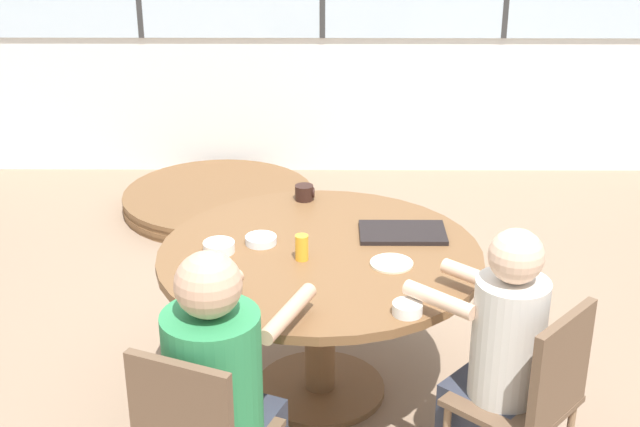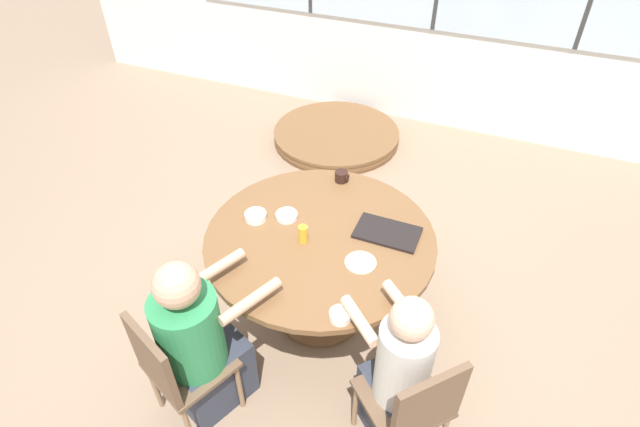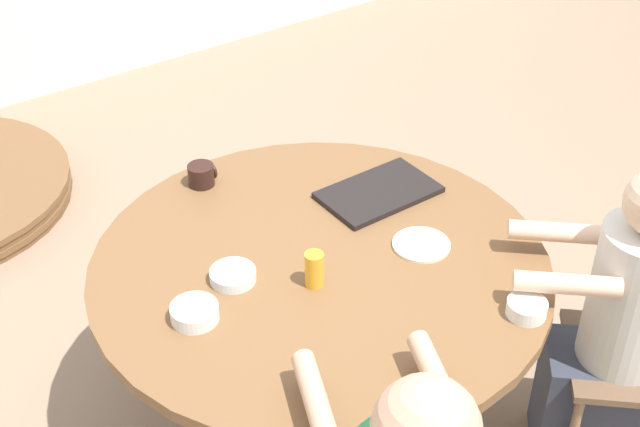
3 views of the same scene
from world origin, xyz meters
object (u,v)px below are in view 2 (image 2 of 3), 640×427
object	(u,v)px
person_woman_green_shirt	(200,346)
juice_glass	(303,234)
coffee_mug	(342,176)
bowl_white_shallow	(256,216)
chair_for_man_blue_shirt	(415,405)
bowl_cereal	(340,315)
chair_for_woman_green_shirt	(173,366)
folded_table_stack	(336,136)
person_man_blue_shirt	(397,377)
bowl_fruit	(287,216)

from	to	relation	value
person_woman_green_shirt	juice_glass	xyz separation A→B (m)	(0.27, 0.76, 0.27)
coffee_mug	bowl_white_shallow	world-z (taller)	coffee_mug
person_woman_green_shirt	bowl_white_shallow	bearing A→B (deg)	118.57
chair_for_man_blue_shirt	bowl_cereal	size ratio (longest dim) A/B	7.43
chair_for_woman_green_shirt	person_woman_green_shirt	xyz separation A→B (m)	(0.06, 0.16, 0.00)
bowl_white_shallow	coffee_mug	bearing A→B (deg)	58.69
chair_for_man_blue_shirt	folded_table_stack	size ratio (longest dim) A/B	0.66
chair_for_woman_green_shirt	coffee_mug	bearing A→B (deg)	100.63
chair_for_woman_green_shirt	chair_for_man_blue_shirt	bearing A→B (deg)	35.18
chair_for_man_blue_shirt	person_man_blue_shirt	size ratio (longest dim) A/B	0.76
person_man_blue_shirt	person_woman_green_shirt	bearing A→B (deg)	144.53
chair_for_woman_green_shirt	bowl_white_shallow	world-z (taller)	chair_for_woman_green_shirt
person_woman_green_shirt	chair_for_man_blue_shirt	bearing A→B (deg)	28.33
chair_for_woman_green_shirt	bowl_white_shallow	xyz separation A→B (m)	(-0.02, 0.99, 0.24)
coffee_mug	bowl_white_shallow	xyz separation A→B (m)	(-0.36, -0.59, -0.01)
bowl_cereal	folded_table_stack	xyz separation A→B (m)	(-1.04, 2.70, -0.69)
bowl_fruit	person_man_blue_shirt	bearing A→B (deg)	-36.56
person_man_blue_shirt	bowl_cereal	size ratio (longest dim) A/B	9.72
bowl_white_shallow	bowl_cereal	xyz separation A→B (m)	(0.77, -0.53, -0.00)
person_man_blue_shirt	bowl_fruit	world-z (taller)	person_man_blue_shirt
juice_glass	folded_table_stack	bearing A→B (deg)	105.76
person_woman_green_shirt	person_man_blue_shirt	world-z (taller)	person_woman_green_shirt
chair_for_man_blue_shirt	bowl_white_shallow	bearing A→B (deg)	102.04
chair_for_man_blue_shirt	person_woman_green_shirt	size ratio (longest dim) A/B	0.75
bowl_fruit	bowl_white_shallow	bearing A→B (deg)	-154.33
folded_table_stack	bowl_cereal	bearing A→B (deg)	-68.88
person_woman_green_shirt	coffee_mug	xyz separation A→B (m)	(0.27, 1.42, 0.25)
juice_glass	bowl_fruit	size ratio (longest dim) A/B	0.81
chair_for_woman_green_shirt	person_man_blue_shirt	world-z (taller)	person_man_blue_shirt
person_man_blue_shirt	bowl_white_shallow	distance (m)	1.29
chair_for_woman_green_shirt	folded_table_stack	world-z (taller)	chair_for_woman_green_shirt
chair_for_man_blue_shirt	bowl_fruit	world-z (taller)	chair_for_man_blue_shirt
bowl_white_shallow	folded_table_stack	distance (m)	2.29
bowl_cereal	person_man_blue_shirt	bearing A→B (deg)	-13.29
juice_glass	bowl_fruit	distance (m)	0.25
chair_for_man_blue_shirt	person_man_blue_shirt	xyz separation A→B (m)	(-0.12, 0.11, 0.01)
juice_glass	bowl_white_shallow	xyz separation A→B (m)	(-0.36, 0.07, -0.03)
person_woman_green_shirt	coffee_mug	world-z (taller)	person_woman_green_shirt
chair_for_woman_green_shirt	chair_for_man_blue_shirt	size ratio (longest dim) A/B	1.00
coffee_mug	chair_for_woman_green_shirt	bearing A→B (deg)	-102.04
coffee_mug	bowl_fruit	xyz separation A→B (m)	(-0.18, -0.50, -0.02)
chair_for_man_blue_shirt	juice_glass	bearing A→B (deg)	95.76
coffee_mug	bowl_cereal	distance (m)	1.19
chair_for_woman_green_shirt	bowl_cereal	distance (m)	0.91
coffee_mug	person_man_blue_shirt	bearing A→B (deg)	-57.77
coffee_mug	folded_table_stack	bearing A→B (deg)	111.76
chair_for_man_blue_shirt	folded_table_stack	distance (m)	3.29
bowl_white_shallow	folded_table_stack	size ratio (longest dim) A/B	0.11
chair_for_woman_green_shirt	bowl_white_shallow	size ratio (longest dim) A/B	6.23
bowl_fruit	chair_for_man_blue_shirt	bearing A→B (deg)	-37.26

